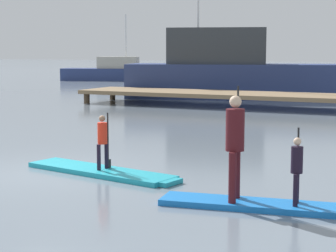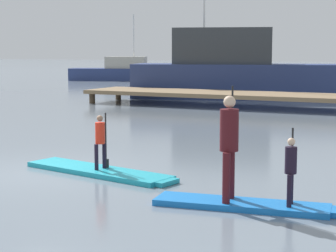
{
  "view_description": "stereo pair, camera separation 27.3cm",
  "coord_description": "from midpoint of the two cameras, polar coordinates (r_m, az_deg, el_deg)",
  "views": [
    {
      "loc": [
        7.51,
        -10.14,
        2.56
      ],
      "look_at": [
        1.15,
        3.46,
        0.66
      ],
      "focal_mm": 64.62,
      "sensor_mm": 36.0,
      "label": 1
    },
    {
      "loc": [
        7.76,
        -10.02,
        2.56
      ],
      "look_at": [
        1.15,
        3.46,
        0.66
      ],
      "focal_mm": 64.62,
      "sensor_mm": 36.0,
      "label": 2
    }
  ],
  "objects": [
    {
      "name": "ground_plane",
      "position": [
        12.9,
        -11.86,
        -4.37
      ],
      "size": [
        240.0,
        240.0,
        0.0
      ],
      "primitive_type": "plane",
      "color": "slate"
    },
    {
      "name": "paddler_adult",
      "position": [
        9.84,
        5.55,
        -1.37
      ],
      "size": [
        0.35,
        0.53,
        1.87
      ],
      "color": "#4C1419",
      "rests_on": "paddleboard_far"
    },
    {
      "name": "paddleboard_near",
      "position": [
        12.62,
        -6.83,
        -4.29
      ],
      "size": [
        3.73,
        1.47,
        0.1
      ],
      "color": "#1E9EB2",
      "rests_on": "ground"
    },
    {
      "name": "floating_dock",
      "position": [
        27.41,
        4.64,
        3.0
      ],
      "size": [
        13.24,
        3.04,
        0.65
      ],
      "color": "#846B4C",
      "rests_on": "ground"
    },
    {
      "name": "fishing_boat_white_large",
      "position": [
        32.12,
        5.53,
        5.13
      ],
      "size": [
        11.53,
        6.02,
        11.21
      ],
      "color": "navy",
      "rests_on": "ground"
    },
    {
      "name": "paddler_child_front",
      "position": [
        9.77,
        11.27,
        -3.83
      ],
      "size": [
        0.22,
        0.39,
        1.22
      ],
      "color": "black",
      "rests_on": "paddleboard_far"
    },
    {
      "name": "trawler_grey_distant",
      "position": [
        50.78,
        -5.26,
        5.13
      ],
      "size": [
        8.67,
        4.79,
        5.46
      ],
      "color": "navy",
      "rests_on": "ground"
    },
    {
      "name": "paddler_child_solo",
      "position": [
        12.5,
        -6.79,
        -1.24
      ],
      "size": [
        0.23,
        0.39,
        1.16
      ],
      "color": "black",
      "rests_on": "paddleboard_near"
    },
    {
      "name": "paddleboard_far",
      "position": [
        10.0,
        7.1,
        -7.37
      ],
      "size": [
        3.06,
        1.07,
        0.1
      ],
      "color": "blue",
      "rests_on": "ground"
    }
  ]
}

